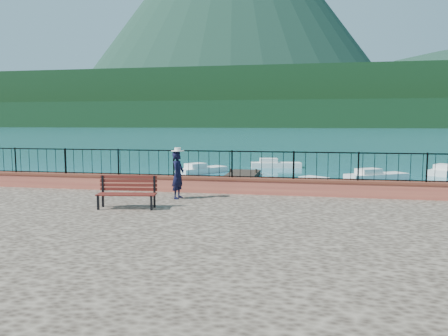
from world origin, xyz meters
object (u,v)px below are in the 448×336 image
at_px(park_bench, 127,199).
at_px(boat_2, 377,174).
at_px(boat_1, 323,185).
at_px(boat_5, 446,169).
at_px(boat_4, 276,163).
at_px(person, 178,175).
at_px(boat_3, 202,168).
at_px(boat_0, 133,189).

height_order(park_bench, boat_2, park_bench).
bearing_deg(boat_1, boat_5, 86.87).
distance_m(park_bench, boat_4, 24.46).
relative_size(person, boat_3, 0.40).
distance_m(boat_0, boat_2, 15.97).
bearing_deg(boat_5, person, 177.87).
height_order(person, boat_4, person).
height_order(park_bench, boat_4, park_bench).
distance_m(boat_3, boat_5, 17.78).
bearing_deg(park_bench, boat_0, 103.93).
distance_m(person, boat_3, 17.65).
bearing_deg(boat_1, boat_0, -122.45).
bearing_deg(boat_5, park_bench, 178.54).
bearing_deg(boat_2, boat_4, 104.83).
relative_size(boat_2, boat_5, 1.12).
distance_m(person, boat_2, 18.01).
relative_size(park_bench, person, 1.13).
height_order(boat_2, boat_5, same).
xyz_separation_m(person, boat_1, (5.10, 9.89, -1.60)).
distance_m(boat_2, boat_3, 12.25).
bearing_deg(boat_2, person, -150.85).
xyz_separation_m(person, boat_5, (14.16, 19.93, -1.60)).
distance_m(park_bench, boat_1, 13.36).
distance_m(person, boat_1, 11.24).
xyz_separation_m(boat_0, boat_3, (1.04, 10.57, 0.00)).
xyz_separation_m(person, boat_3, (-3.42, 17.24, -1.60)).
bearing_deg(boat_4, boat_0, -121.46).
bearing_deg(boat_0, boat_2, 1.65).
xyz_separation_m(park_bench, boat_4, (2.68, 24.29, -1.09)).
xyz_separation_m(boat_2, boat_4, (-7.05, 6.68, 0.00)).
bearing_deg(boat_0, boat_3, 51.70).
distance_m(person, boat_0, 8.18).
relative_size(boat_0, boat_3, 0.99).
xyz_separation_m(park_bench, boat_3, (-2.42, 19.19, -1.09)).
xyz_separation_m(boat_1, boat_4, (-3.42, 12.46, 0.00)).
xyz_separation_m(park_bench, boat_0, (-3.46, 8.61, -1.09)).
distance_m(park_bench, boat_3, 19.37).
bearing_deg(park_bench, boat_1, 54.76).
bearing_deg(person, boat_2, -23.58).
height_order(park_bench, person, person).
xyz_separation_m(park_bench, boat_2, (9.73, 17.61, -1.09)).
relative_size(boat_1, boat_5, 1.02).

